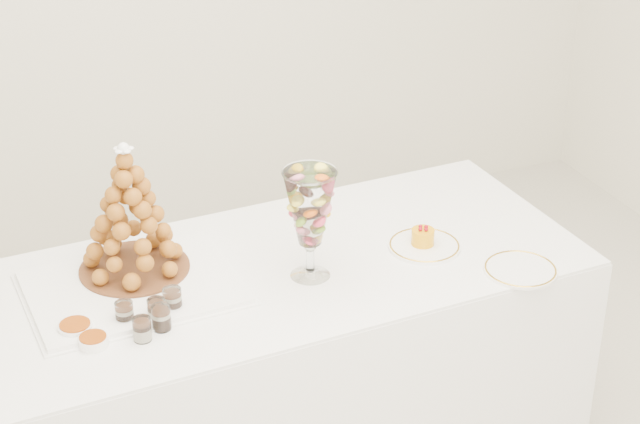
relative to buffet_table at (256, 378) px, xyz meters
name	(u,v)px	position (x,y,z in m)	size (l,w,h in m)	color
buffet_table	(256,378)	(0.00, 0.00, 0.00)	(2.10, 0.93, 0.79)	white
lace_tray	(133,288)	(-0.36, 0.04, 0.40)	(0.60, 0.45, 0.02)	white
macaron_vase	(310,209)	(0.16, -0.08, 0.62)	(0.16, 0.16, 0.34)	white
cake_plate	(424,246)	(0.55, -0.06, 0.40)	(0.23, 0.23, 0.01)	white
spare_plate	(520,270)	(0.76, -0.30, 0.40)	(0.22, 0.22, 0.01)	white
verrine_a	(124,313)	(-0.42, -0.13, 0.43)	(0.05, 0.05, 0.07)	white
verrine_b	(157,310)	(-0.33, -0.15, 0.43)	(0.05, 0.05, 0.07)	white
verrine_c	(172,300)	(-0.28, -0.11, 0.43)	(0.05, 0.05, 0.07)	white
verrine_d	(142,329)	(-0.39, -0.22, 0.43)	(0.05, 0.05, 0.07)	white
verrine_e	(161,318)	(-0.33, -0.19, 0.43)	(0.05, 0.05, 0.07)	white
ramekin_back	(75,329)	(-0.56, -0.12, 0.41)	(0.10, 0.10, 0.03)	white
ramekin_front	(93,341)	(-0.52, -0.20, 0.41)	(0.08, 0.08, 0.03)	white
croquembouche	(129,210)	(-0.33, 0.12, 0.61)	(0.33, 0.33, 0.41)	brown
mousse_cake	(423,237)	(0.55, -0.05, 0.43)	(0.07, 0.07, 0.06)	orange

